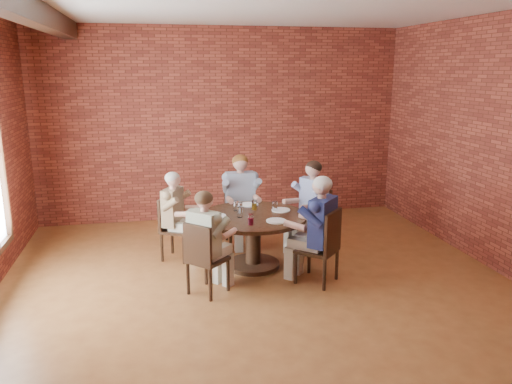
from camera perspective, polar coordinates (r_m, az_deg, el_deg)
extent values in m
plane|color=#985F2F|center=(6.14, 1.10, -11.98)|extent=(7.00, 7.00, 0.00)
plane|color=brown|center=(9.01, -3.89, 7.66)|extent=(7.00, 0.00, 7.00)
plane|color=brown|center=(2.46, 20.26, -10.57)|extent=(7.00, 0.00, 7.00)
cube|color=#311B10|center=(5.54, -25.80, 18.73)|extent=(0.22, 6.90, 0.26)
cylinder|color=#311B10|center=(7.02, -0.33, -8.26)|extent=(0.73, 0.73, 0.06)
cylinder|color=#311B10|center=(6.90, -0.33, -5.80)|extent=(0.21, 0.21, 0.64)
cylinder|color=#3B2515|center=(6.78, -0.34, -2.82)|extent=(1.46, 1.46, 0.05)
cube|color=#311B10|center=(7.51, 6.18, -3.60)|extent=(0.59, 0.59, 0.04)
cube|color=#311B10|center=(7.56, 7.38, -1.33)|extent=(0.22, 0.42, 0.51)
cylinder|color=#311B10|center=(7.59, 4.08, -5.13)|extent=(0.04, 0.04, 0.41)
cylinder|color=#311B10|center=(7.32, 6.03, -5.92)|extent=(0.04, 0.04, 0.41)
cylinder|color=#311B10|center=(7.83, 6.24, -4.57)|extent=(0.04, 0.04, 0.41)
cylinder|color=#311B10|center=(7.57, 8.21, -5.30)|extent=(0.04, 0.04, 0.41)
cube|color=#311B10|center=(7.77, -1.71, -2.91)|extent=(0.46, 0.46, 0.04)
cube|color=#311B10|center=(7.89, -1.99, -0.51)|extent=(0.46, 0.04, 0.53)
cylinder|color=#311B10|center=(7.62, -2.93, -5.04)|extent=(0.04, 0.04, 0.41)
cylinder|color=#311B10|center=(7.69, 0.04, -4.86)|extent=(0.04, 0.04, 0.41)
cylinder|color=#311B10|center=(8.00, -3.36, -4.13)|extent=(0.04, 0.04, 0.41)
cylinder|color=#311B10|center=(8.06, -0.54, -3.95)|extent=(0.04, 0.04, 0.41)
cube|color=#311B10|center=(7.25, -9.00, -4.32)|extent=(0.54, 0.54, 0.04)
cube|color=#311B10|center=(7.26, -10.36, -2.33)|extent=(0.22, 0.37, 0.45)
cylinder|color=#311B10|center=(7.12, -8.25, -6.58)|extent=(0.04, 0.04, 0.41)
cylinder|color=#311B10|center=(7.41, -7.19, -5.71)|extent=(0.04, 0.04, 0.41)
cylinder|color=#311B10|center=(7.25, -10.70, -6.27)|extent=(0.04, 0.04, 0.41)
cylinder|color=#311B10|center=(7.54, -9.57, -5.44)|extent=(0.04, 0.04, 0.41)
cube|color=#311B10|center=(6.13, -5.54, -7.69)|extent=(0.57, 0.57, 0.04)
cube|color=#311B10|center=(5.91, -6.71, -5.95)|extent=(0.31, 0.32, 0.46)
cylinder|color=#311B10|center=(6.24, -3.23, -9.46)|extent=(0.04, 0.04, 0.41)
cylinder|color=#311B10|center=(6.44, -5.73, -8.76)|extent=(0.04, 0.04, 0.41)
cylinder|color=#311B10|center=(5.99, -5.23, -10.54)|extent=(0.04, 0.04, 0.41)
cylinder|color=#311B10|center=(6.20, -7.77, -9.75)|extent=(0.04, 0.04, 0.41)
cube|color=#311B10|center=(6.45, 6.98, -6.59)|extent=(0.64, 0.64, 0.04)
cube|color=#311B10|center=(6.28, 8.78, -4.52)|extent=(0.34, 0.36, 0.52)
cylinder|color=#311B10|center=(6.78, 6.09, -7.57)|extent=(0.04, 0.04, 0.41)
cylinder|color=#311B10|center=(6.45, 4.56, -8.70)|extent=(0.04, 0.04, 0.41)
cylinder|color=#311B10|center=(6.63, 9.21, -8.18)|extent=(0.04, 0.04, 0.41)
cylinder|color=#311B10|center=(6.29, 7.82, -9.37)|extent=(0.04, 0.04, 0.41)
cylinder|color=white|center=(6.98, 2.86, -2.07)|extent=(0.26, 0.26, 0.01)
cylinder|color=white|center=(7.26, -0.76, -1.44)|extent=(0.26, 0.26, 0.01)
cylinder|color=white|center=(6.72, -4.54, -2.75)|extent=(0.26, 0.26, 0.01)
cylinder|color=white|center=(6.49, 2.32, -3.31)|extent=(0.26, 0.26, 0.01)
cylinder|color=white|center=(6.93, 2.18, -1.66)|extent=(0.07, 0.07, 0.14)
cylinder|color=white|center=(6.99, -0.20, -1.49)|extent=(0.07, 0.07, 0.14)
cylinder|color=white|center=(6.96, -2.30, -1.58)|extent=(0.07, 0.07, 0.14)
cylinder|color=white|center=(6.87, -1.84, -1.79)|extent=(0.07, 0.07, 0.14)
cylinder|color=white|center=(6.65, -1.86, -2.31)|extent=(0.07, 0.07, 0.14)
cylinder|color=white|center=(6.33, -0.61, -3.16)|extent=(0.07, 0.07, 0.14)
cube|color=black|center=(6.51, 2.35, -3.29)|extent=(0.07, 0.14, 0.01)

